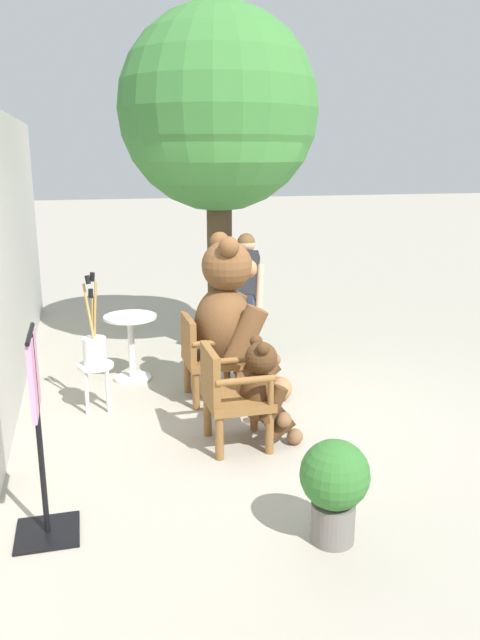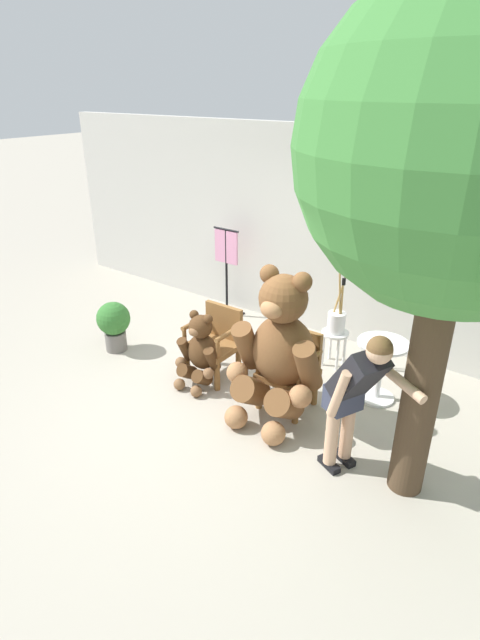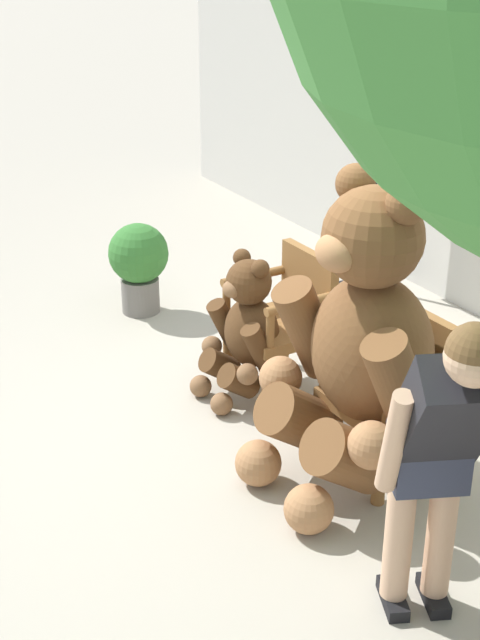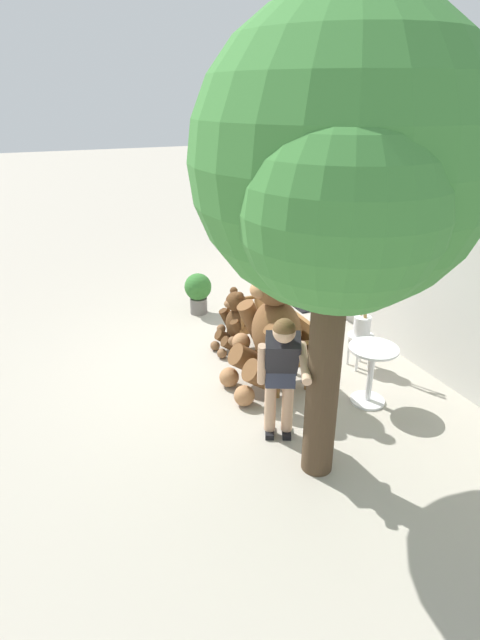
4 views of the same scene
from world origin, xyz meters
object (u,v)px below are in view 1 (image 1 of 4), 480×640
object	(u,v)px
round_side_table	(131,340)
potted_plant	(334,484)
teddy_bear_large	(232,320)
clothing_display_stand	(39,432)
teddy_bear_small	(264,392)
brush_bucket	(94,346)
wooden_chair_left	(230,394)
wooden_chair_right	(206,355)
white_stool	(96,374)
patio_tree	(222,116)
person_visitor	(243,288)

from	to	relation	value
round_side_table	potted_plant	xyz separation A→B (m)	(-3.27, -0.98, -0.05)
teddy_bear_large	clothing_display_stand	distance (m)	2.65
teddy_bear_small	brush_bucket	bearing A→B (deg)	52.19
clothing_display_stand	round_side_table	bearing A→B (deg)	-15.73
wooden_chair_left	clothing_display_stand	size ratio (longest dim) A/B	0.63
wooden_chair_right	white_stool	bearing A→B (deg)	90.21
brush_bucket	potted_plant	distance (m)	2.88
patio_tree	potted_plant	size ratio (longest dim) A/B	5.88
person_visitor	round_side_table	distance (m)	1.40
white_stool	brush_bucket	distance (m)	0.28
wooden_chair_left	clothing_display_stand	distance (m)	1.75
wooden_chair_right	clothing_display_stand	world-z (taller)	clothing_display_stand
teddy_bear_small	brush_bucket	size ratio (longest dim) A/B	1.05
teddy_bear_small	round_side_table	distance (m)	2.04
teddy_bear_large	white_stool	size ratio (longest dim) A/B	3.59
wooden_chair_left	person_visitor	world-z (taller)	person_visitor
wooden_chair_left	person_visitor	bearing A→B (deg)	-17.25
person_visitor	brush_bucket	xyz separation A→B (m)	(-1.00, 1.70, -0.27)
wooden_chair_left	teddy_bear_small	distance (m)	0.29
wooden_chair_left	person_visitor	distance (m)	2.19
teddy_bear_small	potted_plant	xyz separation A→B (m)	(-1.47, -0.03, -0.05)
teddy_bear_large	person_visitor	distance (m)	1.06
clothing_display_stand	potted_plant	bearing A→B (deg)	-106.15
wooden_chair_left	round_side_table	bearing A→B (deg)	20.38
teddy_bear_large	teddy_bear_small	size ratio (longest dim) A/B	1.79
wooden_chair_left	teddy_bear_large	distance (m)	1.14
white_stool	potted_plant	distance (m)	2.87
brush_bucket	patio_tree	xyz separation A→B (m)	(1.59, -1.60, 2.17)
teddy_bear_large	patio_tree	distance (m)	2.56
round_side_table	wooden_chair_left	bearing A→B (deg)	-159.62
wooden_chair_right	patio_tree	bearing A→B (deg)	-18.58
wooden_chair_left	patio_tree	distance (m)	3.57
teddy_bear_small	brush_bucket	distance (m)	1.72
wooden_chair_left	teddy_bear_small	bearing A→B (deg)	-89.81
wooden_chair_left	person_visitor	xyz separation A→B (m)	(2.05, -0.64, 0.44)
potted_plant	brush_bucket	bearing A→B (deg)	28.68
wooden_chair_right	person_visitor	distance (m)	1.26
wooden_chair_left	clothing_display_stand	bearing A→B (deg)	123.61
brush_bucket	clothing_display_stand	distance (m)	2.05
teddy_bear_large	white_stool	world-z (taller)	teddy_bear_large
round_side_table	wooden_chair_right	bearing A→B (deg)	-138.13
potted_plant	patio_tree	bearing A→B (deg)	-3.02
wooden_chair_left	white_stool	world-z (taller)	wooden_chair_left
patio_tree	clothing_display_stand	size ratio (longest dim) A/B	2.93
wooden_chair_left	potted_plant	distance (m)	1.51
wooden_chair_right	white_stool	size ratio (longest dim) A/B	1.87
person_visitor	patio_tree	bearing A→B (deg)	9.81
wooden_chair_right	white_stool	distance (m)	1.07
wooden_chair_right	round_side_table	size ratio (longest dim) A/B	1.19
wooden_chair_left	brush_bucket	bearing A→B (deg)	45.30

